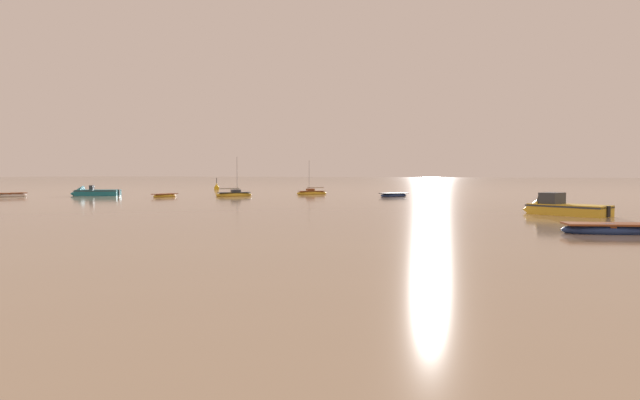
% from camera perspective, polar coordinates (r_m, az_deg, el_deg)
% --- Properties ---
extents(rowboat_moored_1, '(2.80, 4.82, 0.72)m').
position_cam_1_polar(rowboat_moored_1, '(79.42, -29.97, 0.43)').
color(rowboat_moored_1, white).
rests_on(rowboat_moored_1, ground).
extents(motorboat_moored_1, '(6.71, 4.80, 2.19)m').
position_cam_1_polar(motorboat_moored_1, '(78.55, -22.94, 0.64)').
color(motorboat_moored_1, '#197084').
rests_on(motorboat_moored_1, ground).
extents(sailboat_moored_2, '(4.17, 4.12, 5.02)m').
position_cam_1_polar(sailboat_moored_2, '(77.04, -0.87, 0.76)').
color(sailboat_moored_2, gold).
rests_on(sailboat_moored_2, ground).
extents(motorboat_moored_2, '(6.54, 4.78, 2.37)m').
position_cam_1_polar(motorboat_moored_2, '(43.03, 23.52, -0.93)').
color(motorboat_moored_2, gold).
rests_on(motorboat_moored_2, ground).
extents(sailboat_moored_3, '(4.27, 4.62, 5.39)m').
position_cam_1_polar(sailboat_moored_3, '(71.37, -9.02, 0.58)').
color(sailboat_moored_3, gold).
rests_on(sailboat_moored_3, ground).
extents(rowboat_moored_4, '(1.64, 3.88, 0.60)m').
position_cam_1_polar(rowboat_moored_4, '(71.31, -15.99, 0.44)').
color(rowboat_moored_4, gold).
rests_on(rowboat_moored_4, ground).
extents(rowboat_moored_5, '(3.52, 4.31, 0.67)m').
position_cam_1_polar(rowboat_moored_5, '(70.38, 7.75, 0.51)').
color(rowboat_moored_5, navy).
rests_on(rowboat_moored_5, ground).
extents(rowboat_moored_6, '(4.74, 2.77, 0.71)m').
position_cam_1_polar(rowboat_moored_6, '(30.72, 27.99, -2.75)').
color(rowboat_moored_6, navy).
rests_on(rowboat_moored_6, ground).
extents(channel_buoy, '(0.90, 0.90, 2.30)m').
position_cam_1_polar(channel_buoy, '(100.97, -10.80, 1.34)').
color(channel_buoy, gold).
rests_on(channel_buoy, ground).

